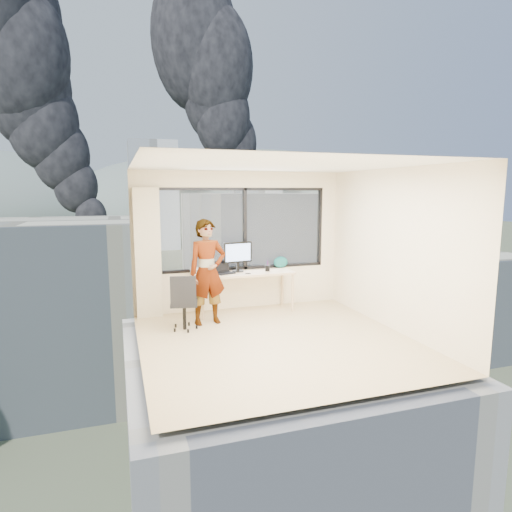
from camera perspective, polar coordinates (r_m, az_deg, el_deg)
name	(u,v)px	position (r m, az deg, el deg)	size (l,w,h in m)	color
floor	(276,341)	(6.59, 2.75, -11.20)	(4.00, 4.00, 0.01)	tan
ceiling	(278,165)	(6.21, 2.93, 12.00)	(4.00, 4.00, 0.01)	white
wall_front	(347,283)	(4.48, 11.99, -3.58)	(4.00, 0.01, 2.60)	beige
wall_left	(136,263)	(5.87, -15.75, -0.86)	(0.01, 4.00, 2.60)	beige
wall_right	(393,250)	(7.22, 17.84, 0.78)	(0.01, 4.00, 2.60)	beige
window_wall	(242,229)	(8.14, -1.85, 3.63)	(3.30, 0.16, 1.55)	black
curtain	(148,253)	(7.76, -14.24, 0.34)	(0.45, 0.14, 2.30)	beige
desk	(245,292)	(7.99, -1.47, -4.83)	(1.80, 0.60, 0.75)	tan
chair	(184,301)	(7.05, -9.56, -5.98)	(0.48, 0.48, 0.94)	black
person	(207,272)	(7.23, -6.51, -2.13)	(0.65, 0.43, 1.78)	#2D2D33
monitor	(238,257)	(7.95, -2.44, -0.08)	(0.56, 0.12, 0.56)	black
game_console	(199,270)	(7.97, -7.55, -1.87)	(0.34, 0.29, 0.08)	white
laptop	(225,268)	(7.77, -4.16, -1.61)	(0.32, 0.34, 0.21)	black
cellphone	(248,273)	(7.77, -1.08, -2.33)	(0.10, 0.05, 0.01)	black
pen_cup	(267,268)	(8.02, 1.54, -1.64)	(0.09, 0.09, 0.11)	black
handbag	(281,262)	(8.37, 3.30, -0.83)	(0.29, 0.15, 0.22)	#0C494D
exterior_ground	(126,249)	(126.85, -16.91, 0.91)	(400.00, 400.00, 0.04)	#515B3D
near_bldg_a	(29,312)	(37.58, -28.04, -6.62)	(16.00, 12.00, 14.00)	beige
near_bldg_b	(255,267)	(46.77, -0.08, -1.50)	(14.00, 13.00, 16.00)	silver
near_bldg_c	(454,303)	(48.01, 24.95, -5.72)	(12.00, 10.00, 10.00)	beige
far_tower_b	(153,196)	(126.21, -13.55, 7.84)	(13.00, 13.00, 30.00)	silver
far_tower_c	(255,200)	(153.28, -0.12, 7.43)	(15.00, 15.00, 26.00)	silver
hill_b	(251,212)	(341.83, -0.64, 5.92)	(300.00, 220.00, 96.00)	slate
tree_b	(232,386)	(27.24, -3.23, -16.89)	(7.60, 7.60, 9.00)	#234818
tree_c	(328,284)	(53.00, 9.61, -3.72)	(8.40, 8.40, 10.00)	#234818
smoke_plume_a	(85,77)	(160.26, -21.90, 21.31)	(40.00, 24.00, 90.00)	black
smoke_plume_b	(256,132)	(186.51, -0.03, 16.27)	(30.00, 18.00, 70.00)	black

